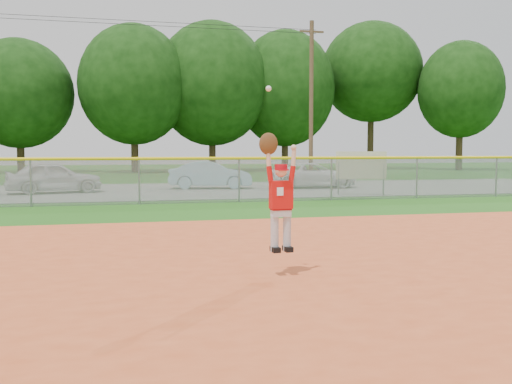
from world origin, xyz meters
TOP-DOWN VIEW (x-y plane):
  - ground at (0.00, 0.00)m, footprint 120.00×120.00m
  - clay_infield at (0.00, -3.00)m, footprint 24.00×16.00m
  - parking_strip at (0.00, 16.00)m, footprint 44.00×10.00m
  - car_white_a at (-3.23, 15.43)m, footprint 4.00×2.37m
  - car_blue at (3.37, 16.56)m, footprint 3.90×1.96m
  - car_white_b at (8.06, 16.07)m, footprint 4.19×2.04m
  - sponsor_sign at (8.47, 11.54)m, footprint 1.82×0.77m
  - outfield_fence at (0.00, 10.00)m, footprint 40.06×0.10m
  - power_lines at (1.00, 22.00)m, footprint 19.40×0.24m
  - tree_line at (0.96, 37.90)m, footprint 62.37×13.00m
  - ballplayer at (1.55, -1.35)m, footprint 0.55×0.24m

SIDE VIEW (x-z plane):
  - ground at x=0.00m, z-range 0.00..0.00m
  - parking_strip at x=0.00m, z-range 0.00..0.03m
  - clay_infield at x=0.00m, z-range 0.00..0.04m
  - car_white_b at x=8.06m, z-range 0.03..1.18m
  - car_blue at x=3.37m, z-range 0.03..1.26m
  - car_white_a at x=-3.23m, z-range 0.03..1.31m
  - outfield_fence at x=0.00m, z-range 0.11..1.66m
  - sponsor_sign at x=8.47m, z-range 0.28..1.99m
  - ballplayer at x=1.55m, z-range 0.05..2.34m
  - power_lines at x=1.00m, z-range 0.18..9.18m
  - tree_line at x=0.96m, z-range 0.32..14.75m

